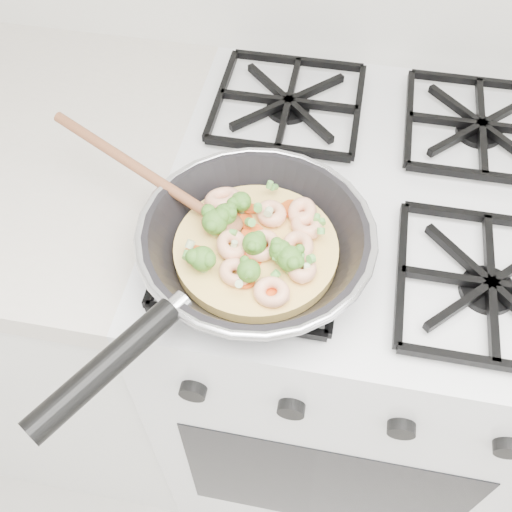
# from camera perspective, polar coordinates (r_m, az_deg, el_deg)

# --- Properties ---
(stove) EXTENTS (0.60, 0.60, 0.92)m
(stove) POSITION_cam_1_polar(r_m,az_deg,el_deg) (1.22, 8.13, -7.91)
(stove) COLOR white
(stove) RESTS_ON ground
(skillet) EXTENTS (0.44, 0.43, 0.09)m
(skillet) POSITION_cam_1_polar(r_m,az_deg,el_deg) (0.72, -0.38, 1.05)
(skillet) COLOR black
(skillet) RESTS_ON stove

